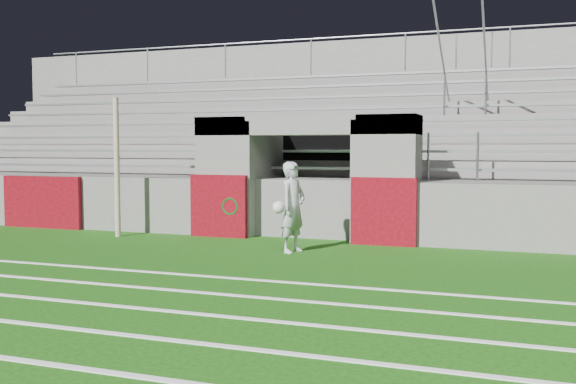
% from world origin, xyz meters
% --- Properties ---
extents(ground, '(90.00, 90.00, 0.00)m').
position_xyz_m(ground, '(0.00, 0.00, 0.00)').
color(ground, '#15480C').
rests_on(ground, ground).
extents(field_post, '(0.12, 0.12, 3.01)m').
position_xyz_m(field_post, '(-3.90, 2.26, 1.50)').
color(field_post, tan).
rests_on(field_post, ground).
extents(field_markings, '(28.00, 8.09, 0.01)m').
position_xyz_m(field_markings, '(0.00, -5.00, 0.01)').
color(field_markings, white).
rests_on(field_markings, ground).
extents(stadium_structure, '(26.00, 8.48, 5.42)m').
position_xyz_m(stadium_structure, '(0.00, 7.97, 1.49)').
color(stadium_structure, '#605E5B').
rests_on(stadium_structure, ground).
extents(goalkeeper_with_ball, '(0.57, 0.75, 1.68)m').
position_xyz_m(goalkeeper_with_ball, '(0.38, 1.55, 0.84)').
color(goalkeeper_with_ball, '#AAAEB4').
rests_on(goalkeeper_with_ball, ground).
extents(hose_coil, '(0.48, 0.13, 0.54)m').
position_xyz_m(hose_coil, '(-1.51, 2.93, 0.74)').
color(hose_coil, '#0C3C14').
rests_on(hose_coil, ground).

